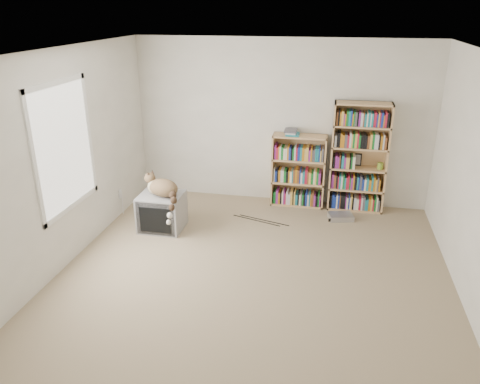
% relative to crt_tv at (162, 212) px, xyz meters
% --- Properties ---
extents(floor, '(4.50, 5.00, 0.01)m').
position_rel_crt_tv_xyz_m(floor, '(1.46, -1.11, -0.25)').
color(floor, tan).
rests_on(floor, ground).
extents(wall_back, '(4.50, 0.02, 2.50)m').
position_rel_crt_tv_xyz_m(wall_back, '(1.46, 1.39, 1.00)').
color(wall_back, silver).
rests_on(wall_back, floor).
extents(wall_front, '(4.50, 0.02, 2.50)m').
position_rel_crt_tv_xyz_m(wall_front, '(1.46, -3.61, 1.00)').
color(wall_front, silver).
rests_on(wall_front, floor).
extents(wall_left, '(0.02, 5.00, 2.50)m').
position_rel_crt_tv_xyz_m(wall_left, '(-0.79, -1.11, 1.00)').
color(wall_left, silver).
rests_on(wall_left, floor).
extents(ceiling, '(4.50, 5.00, 0.02)m').
position_rel_crt_tv_xyz_m(ceiling, '(1.46, -1.11, 2.25)').
color(ceiling, white).
rests_on(ceiling, wall_back).
extents(window, '(0.02, 1.22, 1.52)m').
position_rel_crt_tv_xyz_m(window, '(-0.78, -0.91, 1.15)').
color(window, white).
rests_on(window, wall_left).
extents(crt_tv, '(0.58, 0.54, 0.51)m').
position_rel_crt_tv_xyz_m(crt_tv, '(0.00, 0.00, 0.00)').
color(crt_tv, gray).
rests_on(crt_tv, floor).
extents(cat, '(0.61, 0.62, 0.53)m').
position_rel_crt_tv_xyz_m(cat, '(0.08, -0.09, 0.34)').
color(cat, '#3D2C19').
rests_on(cat, crt_tv).
extents(bookcase_tall, '(0.82, 0.30, 1.64)m').
position_rel_crt_tv_xyz_m(bookcase_tall, '(2.65, 1.24, 0.53)').
color(bookcase_tall, tan).
rests_on(bookcase_tall, floor).
extents(bookcase_short, '(0.81, 0.30, 1.11)m').
position_rel_crt_tv_xyz_m(bookcase_short, '(1.77, 1.25, 0.26)').
color(bookcase_short, tan).
rests_on(bookcase_short, floor).
extents(book_stack, '(0.20, 0.26, 0.08)m').
position_rel_crt_tv_xyz_m(book_stack, '(1.65, 1.22, 0.90)').
color(book_stack, '#AC1631').
rests_on(book_stack, bookcase_short).
extents(green_mug, '(0.09, 0.09, 0.10)m').
position_rel_crt_tv_xyz_m(green_mug, '(2.97, 1.23, 0.47)').
color(green_mug, olive).
rests_on(green_mug, bookcase_tall).
extents(framed_print, '(0.14, 0.05, 0.18)m').
position_rel_crt_tv_xyz_m(framed_print, '(2.63, 1.33, 0.51)').
color(framed_print, black).
rests_on(framed_print, bookcase_tall).
extents(dvd_player, '(0.39, 0.32, 0.08)m').
position_rel_crt_tv_xyz_m(dvd_player, '(2.45, 0.79, -0.21)').
color(dvd_player, '#A7A7AB').
rests_on(dvd_player, floor).
extents(wall_outlet, '(0.01, 0.08, 0.13)m').
position_rel_crt_tv_xyz_m(wall_outlet, '(-0.78, 0.34, 0.07)').
color(wall_outlet, silver).
rests_on(wall_outlet, wall_left).
extents(floor_cables, '(1.20, 0.70, 0.01)m').
position_rel_crt_tv_xyz_m(floor_cables, '(1.66, 0.51, -0.25)').
color(floor_cables, black).
rests_on(floor_cables, floor).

